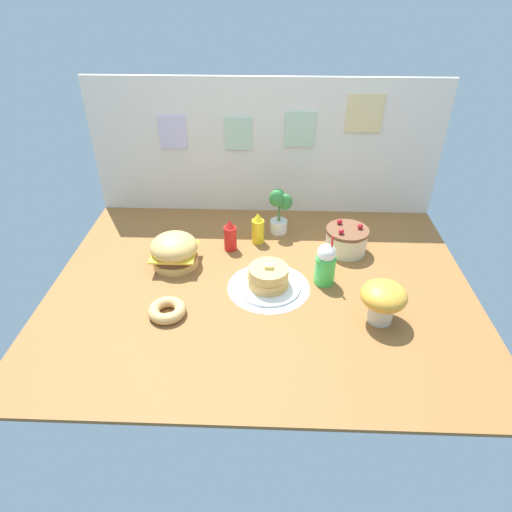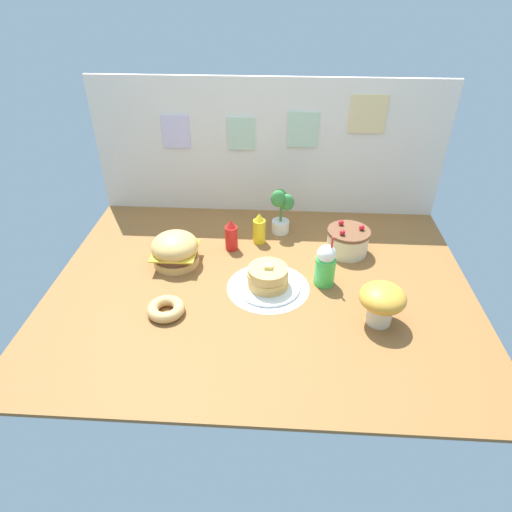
{
  "view_description": "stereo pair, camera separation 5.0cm",
  "coord_description": "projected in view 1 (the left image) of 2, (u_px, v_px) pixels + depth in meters",
  "views": [
    {
      "loc": [
        0.05,
        -2.06,
        1.59
      ],
      "look_at": [
        -0.03,
        0.09,
        0.14
      ],
      "focal_mm": 31.05,
      "sensor_mm": 36.0,
      "label": 1
    },
    {
      "loc": [
        0.1,
        -2.05,
        1.59
      ],
      "look_at": [
        -0.03,
        0.09,
        0.14
      ],
      "focal_mm": 31.05,
      "sensor_mm": 36.0,
      "label": 2
    }
  ],
  "objects": [
    {
      "name": "burger",
      "position": [
        174.0,
        251.0,
        2.71
      ],
      "size": [
        0.29,
        0.29,
        0.21
      ],
      "color": "#DBA859",
      "rests_on": "ground_plane"
    },
    {
      "name": "back_wall",
      "position": [
        266.0,
        148.0,
        3.1
      ],
      "size": [
        2.44,
        0.04,
        0.96
      ],
      "color": "silver",
      "rests_on": "ground_plane"
    },
    {
      "name": "mustard_bottle",
      "position": [
        258.0,
        229.0,
        2.93
      ],
      "size": [
        0.08,
        0.08,
        0.22
      ],
      "color": "yellow",
      "rests_on": "ground_plane"
    },
    {
      "name": "mushroom_stool",
      "position": [
        383.0,
        299.0,
        2.26
      ],
      "size": [
        0.24,
        0.24,
        0.23
      ],
      "color": "beige",
      "rests_on": "ground_plane"
    },
    {
      "name": "potted_plant",
      "position": [
        279.0,
        209.0,
        3.0
      ],
      "size": [
        0.16,
        0.13,
        0.33
      ],
      "color": "white",
      "rests_on": "ground_plane"
    },
    {
      "name": "cream_soda_cup",
      "position": [
        325.0,
        264.0,
        2.54
      ],
      "size": [
        0.12,
        0.12,
        0.33
      ],
      "color": "green",
      "rests_on": "ground_plane"
    },
    {
      "name": "doily_mat",
      "position": [
        269.0,
        287.0,
        2.57
      ],
      "size": [
        0.48,
        0.48,
        0.0
      ],
      "primitive_type": "cylinder",
      "color": "white",
      "rests_on": "ground_plane"
    },
    {
      "name": "layer_cake",
      "position": [
        346.0,
        240.0,
        2.85
      ],
      "size": [
        0.27,
        0.27,
        0.2
      ],
      "color": "beige",
      "rests_on": "ground_plane"
    },
    {
      "name": "donut_pink_glaze",
      "position": [
        167.0,
        310.0,
        2.36
      ],
      "size": [
        0.2,
        0.2,
        0.06
      ],
      "color": "tan",
      "rests_on": "ground_plane"
    },
    {
      "name": "pancake_stack",
      "position": [
        268.0,
        279.0,
        2.54
      ],
      "size": [
        0.37,
        0.37,
        0.16
      ],
      "color": "white",
      "rests_on": "doily_mat"
    },
    {
      "name": "ground_plane",
      "position": [
        261.0,
        286.0,
        2.6
      ],
      "size": [
        2.44,
        1.89,
        0.02
      ],
      "primitive_type": "cube",
      "color": "brown"
    },
    {
      "name": "ketchup_bottle",
      "position": [
        230.0,
        236.0,
        2.86
      ],
      "size": [
        0.08,
        0.08,
        0.22
      ],
      "color": "red",
      "rests_on": "ground_plane"
    }
  ]
}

